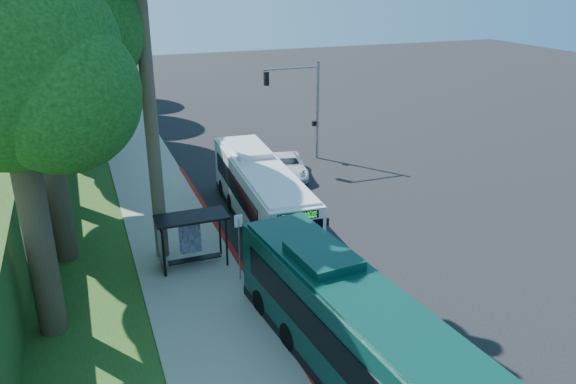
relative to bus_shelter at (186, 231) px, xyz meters
name	(u,v)px	position (x,y,z in m)	size (l,w,h in m)	color
ground	(309,220)	(7.26, 2.86, -1.81)	(140.00, 140.00, 0.00)	black
sidewalk	(176,240)	(-0.04, 2.86, -1.75)	(4.50, 70.00, 0.12)	gray
red_curb	(243,268)	(2.26, -1.14, -1.74)	(0.25, 30.00, 0.13)	#9C1911
grass_verge	(56,219)	(-5.74, 7.86, -1.78)	(8.00, 70.00, 0.06)	#234719
bus_shelter	(186,231)	(0.00, 0.00, 0.00)	(3.20, 1.51, 2.55)	black
stop_sign_pole	(239,238)	(1.86, -2.14, 0.28)	(0.35, 0.06, 3.17)	gray
traffic_signal_pole	(304,99)	(11.04, 12.86, 2.62)	(4.10, 0.30, 7.00)	gray
tree_0	(30,11)	(-5.14, 2.84, 9.40)	(8.40, 8.00, 15.70)	#382B1E
tree_2	(51,8)	(-4.64, 18.84, 8.67)	(8.82, 8.40, 15.12)	#382B1E
tree_4	(60,7)	(-4.14, 34.84, 7.92)	(8.40, 8.00, 14.14)	#382B1E
tree_5	(71,10)	(-3.16, 42.84, 7.16)	(7.35, 7.00, 12.86)	#382B1E
tree_6	(11,72)	(-5.65, -3.16, 7.90)	(7.56, 7.20, 13.74)	#382B1E
white_bus	(261,192)	(4.66, 3.43, -0.03)	(3.27, 12.32, 3.64)	silver
teal_bus	(352,329)	(3.56, -9.35, 0.02)	(3.85, 12.75, 3.74)	#083129
pickup	(287,166)	(8.61, 9.90, -1.10)	(2.33, 5.06, 1.41)	silver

